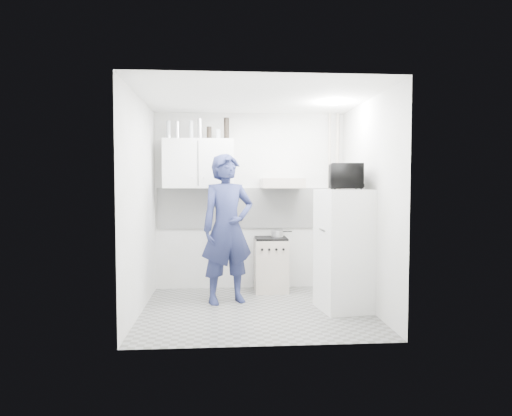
{
  "coord_description": "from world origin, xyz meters",
  "views": [
    {
      "loc": [
        -0.41,
        -5.53,
        1.56
      ],
      "look_at": [
        0.02,
        0.3,
        1.25
      ],
      "focal_mm": 32.0,
      "sensor_mm": 36.0,
      "label": 1
    }
  ],
  "objects": [
    {
      "name": "saucepan",
      "position": [
        0.38,
        1.06,
        0.83
      ],
      "size": [
        0.18,
        0.18,
        0.1
      ],
      "primitive_type": "cylinder",
      "color": "silver",
      "rests_on": "stove_top"
    },
    {
      "name": "wall_left",
      "position": [
        -1.4,
        0.0,
        1.3
      ],
      "size": [
        0.0,
        2.6,
        2.6
      ],
      "primitive_type": "plane",
      "rotation": [
        1.57,
        0.0,
        1.57
      ],
      "color": "silver",
      "rests_on": "floor"
    },
    {
      "name": "wall_back",
      "position": [
        0.0,
        1.25,
        1.3
      ],
      "size": [
        2.8,
        0.0,
        2.8
      ],
      "primitive_type": "plane",
      "rotation": [
        1.57,
        0.0,
        0.0
      ],
      "color": "silver",
      "rests_on": "floor"
    },
    {
      "name": "person",
      "position": [
        -0.35,
        0.41,
        0.98
      ],
      "size": [
        0.83,
        0.68,
        1.95
      ],
      "primitive_type": "imported",
      "rotation": [
        0.0,
        0.0,
        0.35
      ],
      "color": "#1F254A",
      "rests_on": "floor"
    },
    {
      "name": "canister_a",
      "position": [
        -0.6,
        1.07,
        2.29
      ],
      "size": [
        0.07,
        0.07,
        0.18
      ],
      "primitive_type": "cylinder",
      "color": "black",
      "rests_on": "upper_cabinet"
    },
    {
      "name": "stove_top",
      "position": [
        0.29,
        1.0,
        0.77
      ],
      "size": [
        0.45,
        0.45,
        0.03
      ],
      "primitive_type": "cube",
      "color": "black",
      "rests_on": "stove"
    },
    {
      "name": "stove",
      "position": [
        0.29,
        1.0,
        0.38
      ],
      "size": [
        0.47,
        0.47,
        0.76
      ],
      "primitive_type": "cube",
      "color": "#B8AD9D",
      "rests_on": "floor"
    },
    {
      "name": "fridge",
      "position": [
        1.1,
        -0.04,
        0.75
      ],
      "size": [
        0.7,
        0.7,
        1.49
      ],
      "primitive_type": "cube",
      "rotation": [
        0.0,
        0.0,
        0.15
      ],
      "color": "white",
      "rests_on": "floor"
    },
    {
      "name": "pipe_a",
      "position": [
        1.3,
        1.17,
        1.3
      ],
      "size": [
        0.05,
        0.05,
        2.6
      ],
      "primitive_type": "cylinder",
      "color": "#B8AD9D",
      "rests_on": "floor"
    },
    {
      "name": "ceiling_spot_fixture",
      "position": [
        1.0,
        0.2,
        2.57
      ],
      "size": [
        0.1,
        0.1,
        0.02
      ],
      "primitive_type": "cylinder",
      "color": "white",
      "rests_on": "ceiling"
    },
    {
      "name": "bottle_a",
      "position": [
        -1.17,
        1.07,
        2.33
      ],
      "size": [
        0.06,
        0.06,
        0.26
      ],
      "primitive_type": "cylinder",
      "color": "#B2B7BC",
      "rests_on": "upper_cabinet"
    },
    {
      "name": "bottle_b",
      "position": [
        -1.05,
        1.07,
        2.32
      ],
      "size": [
        0.06,
        0.06,
        0.25
      ],
      "primitive_type": "cylinder",
      "color": "silver",
      "rests_on": "upper_cabinet"
    },
    {
      "name": "range_hood",
      "position": [
        0.45,
        1.0,
        1.57
      ],
      "size": [
        0.6,
        0.5,
        0.14
      ],
      "primitive_type": "cube",
      "color": "#B8AD9D",
      "rests_on": "wall_back"
    },
    {
      "name": "bottle_c",
      "position": [
        -0.85,
        1.07,
        2.33
      ],
      "size": [
        0.06,
        0.06,
        0.26
      ],
      "primitive_type": "cylinder",
      "color": "#B2B7BC",
      "rests_on": "upper_cabinet"
    },
    {
      "name": "wall_right",
      "position": [
        1.4,
        0.0,
        1.3
      ],
      "size": [
        0.0,
        2.6,
        2.6
      ],
      "primitive_type": "plane",
      "rotation": [
        1.57,
        0.0,
        -1.57
      ],
      "color": "silver",
      "rests_on": "floor"
    },
    {
      "name": "backsplash",
      "position": [
        0.0,
        1.24,
        1.2
      ],
      "size": [
        2.74,
        0.03,
        0.6
      ],
      "primitive_type": "cube",
      "color": "white",
      "rests_on": "wall_back"
    },
    {
      "name": "microwave",
      "position": [
        1.1,
        -0.04,
        1.65
      ],
      "size": [
        0.62,
        0.47,
        0.31
      ],
      "primitive_type": "imported",
      "rotation": [
        0.0,
        0.0,
        1.41
      ],
      "color": "black",
      "rests_on": "fridge"
    },
    {
      "name": "bottle_e",
      "position": [
        -0.35,
        1.07,
        2.35
      ],
      "size": [
        0.08,
        0.08,
        0.31
      ],
      "primitive_type": "cylinder",
      "color": "black",
      "rests_on": "upper_cabinet"
    },
    {
      "name": "floor",
      "position": [
        0.0,
        0.0,
        0.0
      ],
      "size": [
        2.8,
        2.8,
        0.0
      ],
      "primitive_type": "plane",
      "color": "slate",
      "rests_on": "ground"
    },
    {
      "name": "upper_cabinet",
      "position": [
        -0.75,
        1.07,
        1.85
      ],
      "size": [
        1.0,
        0.35,
        0.7
      ],
      "primitive_type": "cube",
      "color": "white",
      "rests_on": "wall_back"
    },
    {
      "name": "bottle_d",
      "position": [
        -0.73,
        1.07,
        2.35
      ],
      "size": [
        0.07,
        0.07,
        0.29
      ],
      "primitive_type": "cylinder",
      "color": "silver",
      "rests_on": "upper_cabinet"
    },
    {
      "name": "pipe_b",
      "position": [
        1.18,
        1.17,
        1.3
      ],
      "size": [
        0.04,
        0.04,
        2.6
      ],
      "primitive_type": "cylinder",
      "color": "#B8AD9D",
      "rests_on": "floor"
    },
    {
      "name": "canister_b",
      "position": [
        -0.47,
        1.07,
        2.27
      ],
      "size": [
        0.07,
        0.07,
        0.14
      ],
      "primitive_type": "cylinder",
      "color": "#B2B7BC",
      "rests_on": "upper_cabinet"
    },
    {
      "name": "ceiling",
      "position": [
        0.0,
        0.0,
        2.6
      ],
      "size": [
        2.8,
        2.8,
        0.0
      ],
      "primitive_type": "plane",
      "color": "white",
      "rests_on": "wall_back"
    }
  ]
}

